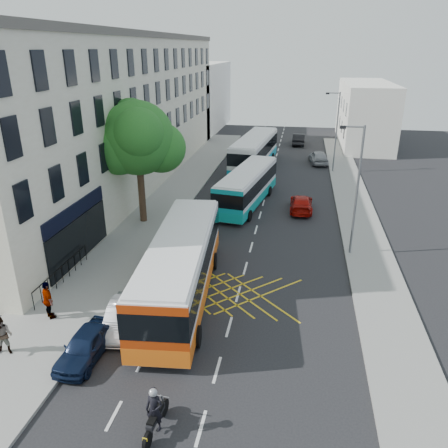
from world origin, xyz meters
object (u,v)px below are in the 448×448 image
at_px(bus_near, 181,266).
at_px(distant_car_grey, 261,143).
at_px(parked_car_blue, 86,345).
at_px(distant_car_silver, 318,157).
at_px(lamp_far, 336,128).
at_px(pedestrian_near, 2,336).
at_px(lamp_near, 356,185).
at_px(parked_car_silver, 122,317).
at_px(motorbike, 155,411).
at_px(red_hatchback, 301,203).
at_px(distant_car_dark, 299,139).
at_px(pedestrian_far, 48,300).
at_px(bus_far, 254,152).
at_px(bus_mid, 247,187).
at_px(street_tree, 137,139).

xyz_separation_m(bus_near, distant_car_grey, (0.62, 37.74, -1.19)).
distance_m(parked_car_blue, distant_car_silver, 37.19).
xyz_separation_m(lamp_far, pedestrian_near, (-15.22, -32.72, -3.59)).
bearing_deg(lamp_near, parked_car_silver, -138.21).
bearing_deg(distant_car_grey, motorbike, -92.11).
bearing_deg(red_hatchback, parked_car_blue, 65.75).
height_order(distant_car_dark, pedestrian_far, pedestrian_far).
bearing_deg(pedestrian_far, bus_far, -61.71).
relative_size(parked_car_blue, distant_car_silver, 0.83).
relative_size(lamp_near, motorbike, 3.84).
distance_m(parked_car_silver, distant_car_silver, 34.82).
xyz_separation_m(bus_far, distant_car_dark, (4.56, 13.40, -1.09)).
xyz_separation_m(motorbike, parked_car_blue, (-4.11, 3.19, -0.25)).
height_order(red_hatchback, distant_car_silver, distant_car_silver).
relative_size(bus_near, parked_car_silver, 3.30).
xyz_separation_m(bus_mid, pedestrian_far, (-7.22, -18.25, -0.46)).
bearing_deg(street_tree, bus_mid, 36.67).
bearing_deg(motorbike, bus_far, 95.70).
height_order(street_tree, pedestrian_far, street_tree).
distance_m(street_tree, distant_car_silver, 25.13).
bearing_deg(lamp_far, pedestrian_far, -116.24).
height_order(bus_near, parked_car_silver, bus_near).
bearing_deg(motorbike, pedestrian_near, 165.42).
relative_size(motorbike, parked_car_blue, 0.57).
bearing_deg(parked_car_blue, parked_car_silver, 74.59).
distance_m(pedestrian_near, pedestrian_far, 2.82).
bearing_deg(motorbike, parked_car_silver, 126.81).
xyz_separation_m(bus_near, parked_car_blue, (-2.70, -5.42, -1.17)).
bearing_deg(bus_near, motorbike, -86.06).
bearing_deg(pedestrian_far, distant_car_dark, -63.79).
relative_size(bus_far, red_hatchback, 2.91).
distance_m(street_tree, bus_far, 18.96).
relative_size(lamp_near, lamp_far, 1.00).
bearing_deg(distant_car_dark, parked_car_blue, 80.83).
bearing_deg(red_hatchback, bus_mid, -9.06).
bearing_deg(parked_car_blue, pedestrian_far, 144.73).
bearing_deg(bus_mid, parked_car_blue, -92.62).
height_order(bus_near, pedestrian_far, bus_near).
bearing_deg(distant_car_silver, motorbike, 72.75).
relative_size(parked_car_blue, red_hatchback, 0.85).
height_order(bus_far, distant_car_silver, bus_far).
bearing_deg(parked_car_silver, red_hatchback, 58.07).
height_order(bus_near, motorbike, bus_near).
xyz_separation_m(lamp_near, red_hatchback, (-3.06, 7.63, -3.99)).
xyz_separation_m(parked_car_silver, distant_car_grey, (2.62, 40.90, -0.01)).
bearing_deg(parked_car_blue, pedestrian_near, -169.22).
height_order(parked_car_blue, distant_car_silver, distant_car_silver).
bearing_deg(bus_near, red_hatchback, 61.88).
height_order(motorbike, parked_car_silver, motorbike).
bearing_deg(pedestrian_far, bus_near, -110.18).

